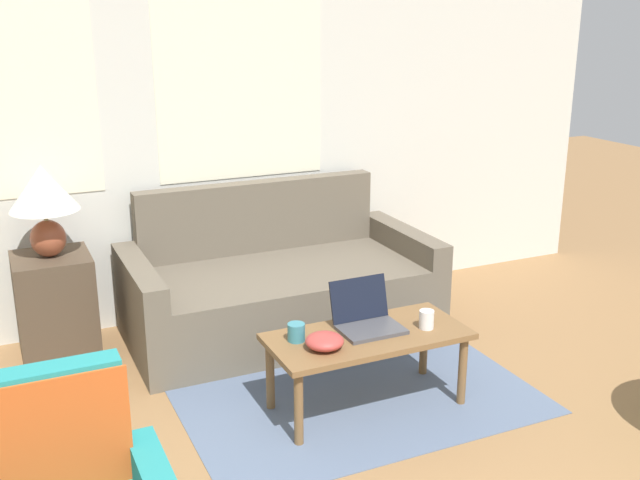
{
  "coord_description": "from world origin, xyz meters",
  "views": [
    {
      "loc": [
        -0.92,
        -1.17,
        1.95
      ],
      "look_at": [
        0.71,
        2.37,
        0.75
      ],
      "focal_mm": 42.0,
      "sensor_mm": 36.0,
      "label": 1
    }
  ],
  "objects_px": {
    "cup_navy": "(426,319)",
    "snack_bowl": "(325,341)",
    "table_lamp": "(44,197)",
    "cup_yellow": "(296,332)",
    "couch": "(278,289)",
    "laptop": "(366,318)",
    "coffee_table": "(367,343)"
  },
  "relations": [
    {
      "from": "cup_yellow",
      "to": "snack_bowl",
      "type": "relative_size",
      "value": 0.48
    },
    {
      "from": "laptop",
      "to": "snack_bowl",
      "type": "height_order",
      "value": "laptop"
    },
    {
      "from": "couch",
      "to": "cup_yellow",
      "type": "bearing_deg",
      "value": -106.56
    },
    {
      "from": "table_lamp",
      "to": "cup_yellow",
      "type": "xyz_separation_m",
      "value": [
        1.0,
        -1.2,
        -0.51
      ]
    },
    {
      "from": "coffee_table",
      "to": "cup_navy",
      "type": "relative_size",
      "value": 10.6
    },
    {
      "from": "couch",
      "to": "laptop",
      "type": "height_order",
      "value": "couch"
    },
    {
      "from": "table_lamp",
      "to": "snack_bowl",
      "type": "relative_size",
      "value": 2.82
    },
    {
      "from": "coffee_table",
      "to": "cup_navy",
      "type": "height_order",
      "value": "cup_navy"
    },
    {
      "from": "coffee_table",
      "to": "cup_navy",
      "type": "xyz_separation_m",
      "value": [
        0.3,
        -0.06,
        0.1
      ]
    },
    {
      "from": "coffee_table",
      "to": "cup_yellow",
      "type": "height_order",
      "value": "cup_yellow"
    },
    {
      "from": "couch",
      "to": "cup_navy",
      "type": "bearing_deg",
      "value": -73.45
    },
    {
      "from": "coffee_table",
      "to": "laptop",
      "type": "height_order",
      "value": "laptop"
    },
    {
      "from": "cup_navy",
      "to": "snack_bowl",
      "type": "distance_m",
      "value": 0.57
    },
    {
      "from": "cup_navy",
      "to": "table_lamp",
      "type": "bearing_deg",
      "value": 141.22
    },
    {
      "from": "table_lamp",
      "to": "laptop",
      "type": "xyz_separation_m",
      "value": [
        1.39,
        -1.2,
        -0.5
      ]
    },
    {
      "from": "cup_yellow",
      "to": "coffee_table",
      "type": "bearing_deg",
      "value": -11.48
    },
    {
      "from": "table_lamp",
      "to": "laptop",
      "type": "relative_size",
      "value": 1.66
    },
    {
      "from": "coffee_table",
      "to": "laptop",
      "type": "relative_size",
      "value": 3.21
    },
    {
      "from": "cup_navy",
      "to": "laptop",
      "type": "bearing_deg",
      "value": 154.38
    },
    {
      "from": "cup_navy",
      "to": "cup_yellow",
      "type": "bearing_deg",
      "value": 168.28
    },
    {
      "from": "cup_navy",
      "to": "cup_yellow",
      "type": "height_order",
      "value": "cup_navy"
    },
    {
      "from": "cup_navy",
      "to": "cup_yellow",
      "type": "relative_size",
      "value": 1.07
    },
    {
      "from": "cup_navy",
      "to": "snack_bowl",
      "type": "height_order",
      "value": "cup_navy"
    },
    {
      "from": "laptop",
      "to": "cup_yellow",
      "type": "distance_m",
      "value": 0.38
    },
    {
      "from": "table_lamp",
      "to": "cup_navy",
      "type": "distance_m",
      "value": 2.19
    },
    {
      "from": "cup_yellow",
      "to": "snack_bowl",
      "type": "xyz_separation_m",
      "value": [
        0.09,
        -0.14,
        -0.01
      ]
    },
    {
      "from": "couch",
      "to": "table_lamp",
      "type": "relative_size",
      "value": 3.6
    },
    {
      "from": "cup_yellow",
      "to": "laptop",
      "type": "bearing_deg",
      "value": -0.77
    },
    {
      "from": "laptop",
      "to": "cup_navy",
      "type": "bearing_deg",
      "value": -25.62
    },
    {
      "from": "table_lamp",
      "to": "cup_yellow",
      "type": "height_order",
      "value": "table_lamp"
    },
    {
      "from": "couch",
      "to": "cup_yellow",
      "type": "xyz_separation_m",
      "value": [
        -0.31,
        -1.04,
        0.18
      ]
    },
    {
      "from": "coffee_table",
      "to": "snack_bowl",
      "type": "xyz_separation_m",
      "value": [
        -0.27,
        -0.06,
        0.09
      ]
    }
  ]
}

